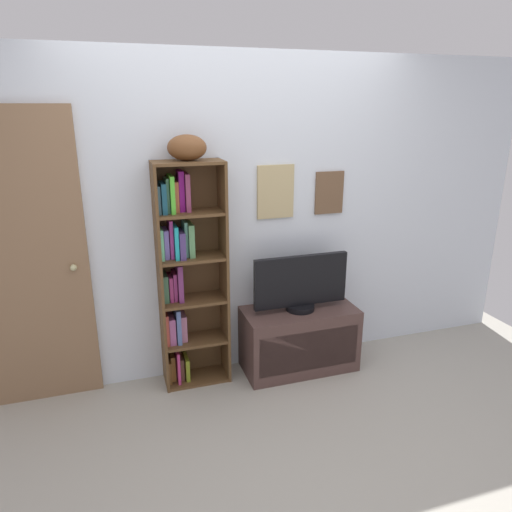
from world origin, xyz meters
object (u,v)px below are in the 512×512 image
Objects in this scene: door at (21,265)px; television at (301,284)px; tv_stand at (299,339)px; bookshelf at (185,275)px; football at (187,148)px.

television is at bearing -5.50° from door.
tv_stand is at bearing -5.53° from door.
door is (-1.05, 0.07, 0.16)m from bookshelf.
bookshelf is 1.88× the size of tv_stand.
bookshelf is 1.07m from door.
tv_stand is (0.80, -0.08, -1.48)m from football.
television is 1.94m from door.
tv_stand is 1.19× the size of television.
tv_stand is at bearing -7.37° from bookshelf.
television is at bearing -5.75° from football.
football is 1.33m from door.
bookshelf is 6.37× the size of football.
tv_stand is 0.46m from television.
football is 1.68m from tv_stand.
television is (0.80, -0.08, -1.02)m from football.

